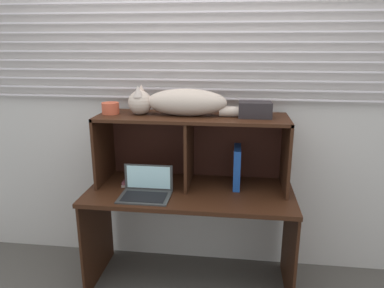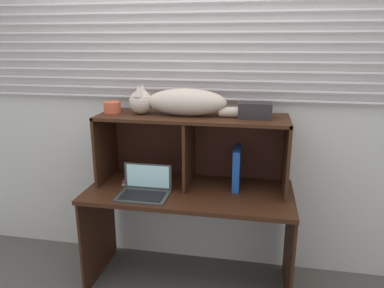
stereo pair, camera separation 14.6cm
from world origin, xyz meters
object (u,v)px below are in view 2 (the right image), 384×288
at_px(book_stack, 139,178).
at_px(small_basket, 112,107).
at_px(cat, 181,102).
at_px(storage_box, 255,110).
at_px(binder_upright, 237,168).
at_px(laptop, 145,189).

height_order(book_stack, small_basket, small_basket).
height_order(cat, storage_box, cat).
relative_size(binder_upright, storage_box, 1.32).
height_order(binder_upright, storage_box, storage_box).
xyz_separation_m(cat, storage_box, (0.51, -0.00, -0.04)).
relative_size(cat, binder_upright, 3.37).
xyz_separation_m(laptop, storage_box, (0.71, 0.24, 0.52)).
height_order(cat, laptop, cat).
bearing_deg(small_basket, storage_box, 0.00).
xyz_separation_m(book_stack, small_basket, (-0.17, -0.00, 0.53)).
bearing_deg(book_stack, binder_upright, -0.00).
distance_m(small_basket, storage_box, 1.01).
height_order(laptop, small_basket, small_basket).
distance_m(book_stack, small_basket, 0.56).
xyz_separation_m(binder_upright, small_basket, (-0.90, 0.00, 0.40)).
bearing_deg(binder_upright, cat, 180.00).
relative_size(book_stack, small_basket, 2.11).
bearing_deg(book_stack, cat, -0.01).
bearing_deg(storage_box, binder_upright, 180.00).
bearing_deg(small_basket, laptop, -38.57).
xyz_separation_m(book_stack, storage_box, (0.83, -0.00, 0.54)).
xyz_separation_m(cat, binder_upright, (0.40, -0.00, -0.45)).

